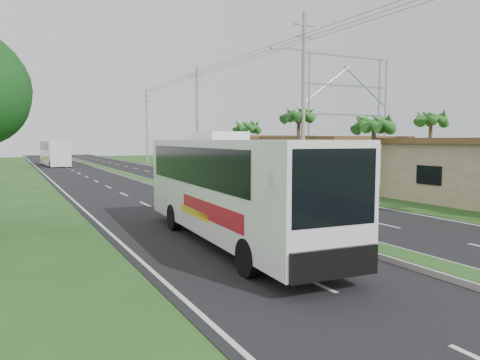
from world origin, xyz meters
name	(u,v)px	position (x,y,z in m)	size (l,w,h in m)	color
ground	(415,264)	(0.00, 0.00, 0.00)	(180.00, 180.00, 0.00)	#234A1B
road_asphalt	(177,192)	(0.00, 20.00, 0.01)	(14.00, 160.00, 0.02)	black
median_strip	(177,190)	(0.00, 20.00, 0.10)	(1.20, 160.00, 0.18)	gray
lane_edge_left	(70,197)	(-6.70, 20.00, 0.00)	(0.12, 160.00, 0.01)	silver
lane_edge_right	(266,187)	(6.70, 20.00, 0.00)	(0.12, 160.00, 0.01)	silver
shop_mid	(331,158)	(14.00, 22.00, 1.86)	(7.60, 10.60, 3.67)	tan
shop_far	(251,153)	(14.00, 36.00, 1.93)	(8.60, 11.60, 3.82)	tan
palm_verge_b	(374,124)	(9.40, 12.00, 4.36)	(2.40, 2.40, 5.05)	#473321
palm_verge_c	(299,116)	(8.80, 19.00, 5.12)	(2.40, 2.40, 5.85)	#473321
palm_verge_d	(247,127)	(9.30, 28.00, 4.55)	(2.40, 2.40, 5.25)	#473321
palm_behind_shop	(431,118)	(17.50, 15.00, 4.93)	(2.40, 2.40, 5.65)	#473321
utility_pole_b	(303,98)	(8.47, 18.00, 6.26)	(3.20, 0.28, 12.00)	gray
utility_pole_c	(197,118)	(8.50, 38.00, 5.67)	(1.60, 0.28, 11.00)	gray
utility_pole_d	(147,126)	(8.50, 58.00, 5.42)	(1.60, 0.28, 10.50)	gray
billboard_lattice	(346,107)	(22.00, 30.00, 6.82)	(10.18, 1.18, 12.07)	gray
coach_bus_main	(231,183)	(-3.45, 4.59, 2.03)	(2.90, 11.53, 3.69)	white
coach_bus_far	(54,152)	(-4.36, 55.79, 1.82)	(2.86, 11.11, 3.21)	white
motorcyclist	(237,207)	(-1.86, 7.36, 0.77)	(1.64, 0.71, 2.13)	black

